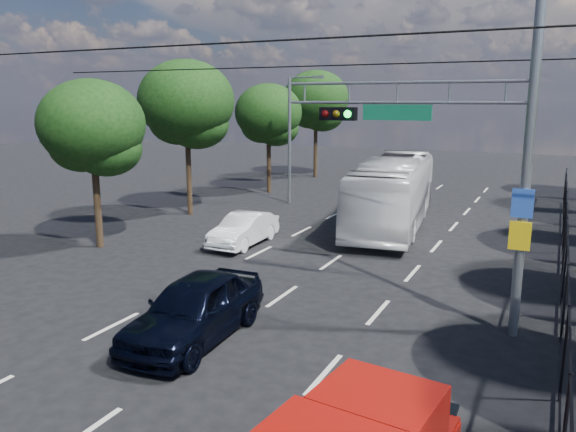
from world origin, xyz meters
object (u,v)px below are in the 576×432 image
Objects in this scene: signal_mast at (476,124)px; white_van at (244,229)px; navy_hatchback at (195,308)px; white_bus at (393,192)px.

signal_mast is 11.56m from white_van.
navy_hatchback reaches higher than white_van.
navy_hatchback is 9.25m from white_van.
white_van is at bearing 109.73° from navy_hatchback.
white_bus reaches higher than navy_hatchback.
white_van is at bearing -133.98° from white_bus.
navy_hatchback is (-5.85, -3.69, -4.44)m from signal_mast.
signal_mast is at bearing -28.62° from white_van.
signal_mast is 0.82× the size of white_bus.
navy_hatchback is at bearing -101.15° from white_bus.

